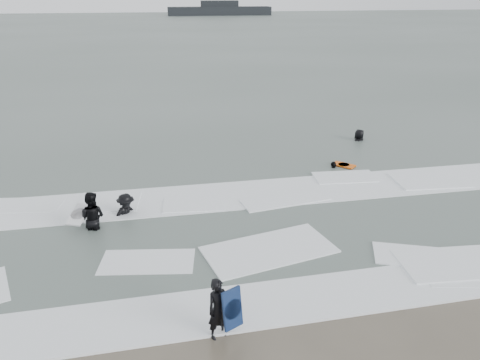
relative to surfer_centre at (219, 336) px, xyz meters
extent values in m
plane|color=brown|center=(1.76, 1.50, 0.00)|extent=(320.00, 320.00, 0.00)
plane|color=#47544C|center=(1.76, 81.50, 0.06)|extent=(320.00, 320.00, 0.00)
imported|color=black|center=(0.00, 0.00, 0.00)|extent=(0.66, 0.57, 1.52)
imported|color=black|center=(-3.30, 5.91, 0.00)|extent=(1.05, 0.91, 1.85)
imported|color=black|center=(-2.24, 6.65, 0.00)|extent=(1.24, 1.14, 1.68)
imported|color=black|center=(6.59, 9.64, 0.00)|extent=(0.93, 0.76, 1.48)
imported|color=black|center=(9.39, 13.18, 0.00)|extent=(1.04, 0.94, 1.78)
cube|color=white|center=(1.76, 0.90, 0.03)|extent=(30.03, 2.32, 0.07)
cube|color=white|center=(1.76, 7.50, 0.04)|extent=(30.00, 2.60, 0.09)
cube|color=black|center=(21.41, 138.31, 1.26)|extent=(30.61, 5.47, 2.40)
cube|color=black|center=(21.41, 138.31, 3.34)|extent=(10.93, 3.28, 1.75)
camera|label=1|loc=(-1.17, -8.47, 7.34)|focal=35.00mm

